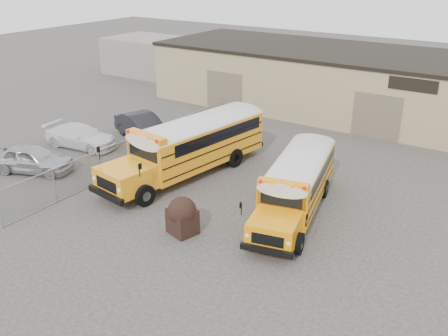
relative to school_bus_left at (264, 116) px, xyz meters
The scene contains 10 objects.
ground 10.45m from the school_bus_left, 80.25° to the right, with size 120.00×120.00×0.00m, color #363331.
warehouse 10.02m from the school_bus_left, 79.97° to the left, with size 30.20×10.20×4.67m.
chainlink_fence 8.37m from the school_bus_left, 120.78° to the right, with size 0.07×18.07×1.81m.
distant_building_left 23.47m from the school_bus_left, 149.66° to the left, with size 8.00×6.00×3.60m, color gray.
school_bus_left is the anchor object (origin of this frame).
school_bus_right 5.07m from the school_bus_left, 22.70° to the right, with size 4.08×9.24×2.63m.
tarp_bundle 12.34m from the school_bus_left, 77.16° to the right, with size 1.39×1.31×1.72m.
car_silver 14.17m from the school_bus_left, 126.84° to the right, with size 1.85×4.59×1.56m, color #B6B7BB.
car_white 11.71m from the school_bus_left, 142.80° to the right, with size 1.97×4.85×1.41m, color white.
car_dark 7.98m from the school_bus_left, 151.74° to the right, with size 1.78×5.09×1.68m, color black.
Camera 1 is at (13.07, -16.74, 11.24)m, focal length 40.00 mm.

